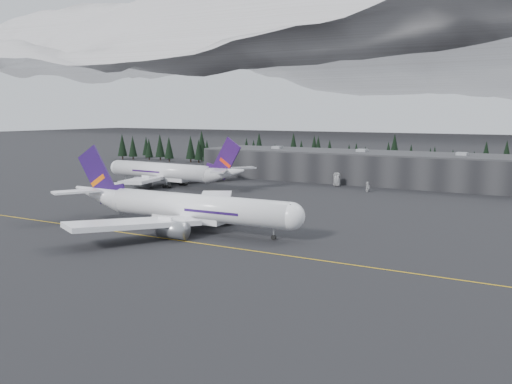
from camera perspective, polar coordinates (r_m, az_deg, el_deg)
The scene contains 8 objects.
ground at distance 128.46m, azimuth -4.52°, elevation -5.05°, with size 1400.00×1400.00×0.00m, color black.
taxiline at distance 126.86m, azimuth -5.03°, elevation -5.22°, with size 400.00×0.40×0.02m, color gold.
terminal at distance 239.74m, azimuth 12.76°, elevation 2.37°, with size 160.00×30.00×12.60m.
treeline at distance 275.02m, azimuth 15.10°, elevation 3.24°, with size 360.00×20.00×15.00m, color black.
jet_main at distance 143.01m, azimuth -7.73°, elevation -1.43°, with size 69.02×63.66×20.28m.
jet_parked at distance 225.47m, azimuth -8.37°, elevation 1.98°, with size 68.42×63.01×20.11m.
gse_vehicle_a at distance 226.42m, azimuth 8.08°, elevation 0.76°, with size 2.54×5.52×1.53m, color silver.
gse_vehicle_b at distance 211.91m, azimuth 11.14°, elevation 0.17°, with size 1.55×3.84×1.31m, color #BBBBBD.
Camera 1 is at (71.56, -102.69, 28.93)m, focal length 40.00 mm.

